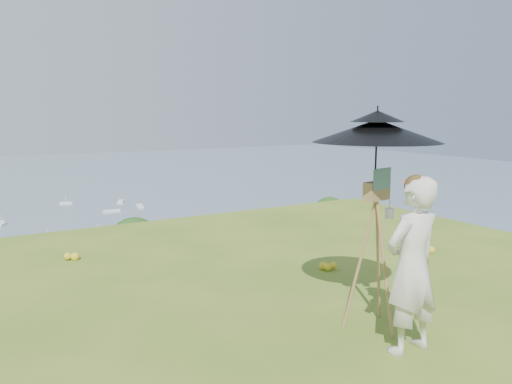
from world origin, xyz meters
TOP-DOWN VIEW (x-y plane):
  - shoreline_tier at (0.00, 75.00)m, footprint 170.00×28.00m
  - slope_trees at (0.00, 35.00)m, footprint 110.00×50.00m
  - harbor_town at (0.00, 75.00)m, footprint 110.00×22.00m
  - wildflowers at (0.00, 0.25)m, footprint 10.00×10.50m
  - painter at (1.45, -0.12)m, footprint 0.66×0.45m
  - field_easel at (1.54, 0.48)m, footprint 0.79×0.79m
  - sun_umbrella at (1.54, 0.51)m, footprint 1.46×1.46m
  - painter_cap at (1.45, -0.12)m, footprint 0.25×0.29m

SIDE VIEW (x-z plane):
  - shoreline_tier at x=0.00m, z-range -40.00..-32.00m
  - harbor_town at x=0.00m, z-range -32.00..-27.00m
  - slope_trees at x=0.00m, z-range -18.00..-12.00m
  - wildflowers at x=0.00m, z-range 0.00..0.12m
  - painter at x=1.45m, z-range 0.00..1.76m
  - field_easel at x=1.54m, z-range 0.00..1.77m
  - painter_cap at x=1.45m, z-range 1.66..1.76m
  - sun_umbrella at x=1.54m, z-range 1.46..2.41m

